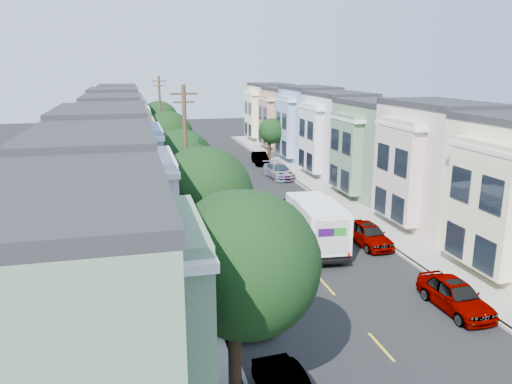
{
  "coord_description": "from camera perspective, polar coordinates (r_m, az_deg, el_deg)",
  "views": [
    {
      "loc": [
        -9.4,
        -28.52,
        11.24
      ],
      "look_at": [
        -0.83,
        6.02,
        2.2
      ],
      "focal_mm": 35.0,
      "sensor_mm": 36.0,
      "label": 1
    }
  ],
  "objects": [
    {
      "name": "ground",
      "position": [
        32.07,
        4.06,
        -6.3
      ],
      "size": [
        160.0,
        160.0,
        0.0
      ],
      "primitive_type": "plane",
      "color": "black",
      "rests_on": "ground"
    },
    {
      "name": "road_slab",
      "position": [
        45.92,
        -1.69,
        0.09
      ],
      "size": [
        12.0,
        70.0,
        0.02
      ],
      "primitive_type": "cube",
      "color": "black",
      "rests_on": "ground"
    },
    {
      "name": "curb_left",
      "position": [
        45.06,
        -9.23,
        -0.28
      ],
      "size": [
        0.3,
        70.0,
        0.15
      ],
      "primitive_type": "cube",
      "color": "gray",
      "rests_on": "ground"
    },
    {
      "name": "curb_right",
      "position": [
        47.52,
        5.46,
        0.6
      ],
      "size": [
        0.3,
        70.0,
        0.15
      ],
      "primitive_type": "cube",
      "color": "gray",
      "rests_on": "ground"
    },
    {
      "name": "sidewalk_left",
      "position": [
        44.98,
        -10.88,
        -0.38
      ],
      "size": [
        2.6,
        70.0,
        0.15
      ],
      "primitive_type": "cube",
      "color": "gray",
      "rests_on": "ground"
    },
    {
      "name": "sidewalk_right",
      "position": [
        47.96,
        6.92,
        0.69
      ],
      "size": [
        2.6,
        70.0,
        0.15
      ],
      "primitive_type": "cube",
      "color": "gray",
      "rests_on": "ground"
    },
    {
      "name": "centerline",
      "position": [
        45.93,
        -1.69,
        0.08
      ],
      "size": [
        0.12,
        70.0,
        0.01
      ],
      "primitive_type": "cube",
      "color": "gold",
      "rests_on": "ground"
    },
    {
      "name": "townhouse_row_left",
      "position": [
        44.99,
        -15.71,
        -0.76
      ],
      "size": [
        5.0,
        70.0,
        8.5
      ],
      "primitive_type": "cube",
      "color": "slate",
      "rests_on": "ground"
    },
    {
      "name": "townhouse_row_right",
      "position": [
        49.43,
        11.04,
        0.84
      ],
      "size": [
        5.0,
        70.0,
        8.5
      ],
      "primitive_type": "cube",
      "color": "slate",
      "rests_on": "ground"
    },
    {
      "name": "tree_a",
      "position": [
        15.69,
        -1.46,
        -8.39
      ],
      "size": [
        4.7,
        4.7,
        7.58
      ],
      "color": "black",
      "rests_on": "ground"
    },
    {
      "name": "tree_b",
      "position": [
        24.04,
        -6.07,
        -0.44
      ],
      "size": [
        4.7,
        4.7,
        7.55
      ],
      "color": "black",
      "rests_on": "ground"
    },
    {
      "name": "tree_c",
      "position": [
        35.01,
        -8.63,
        3.42
      ],
      "size": [
        4.49,
        4.49,
        7.02
      ],
      "color": "black",
      "rests_on": "ground"
    },
    {
      "name": "tree_d",
      "position": [
        47.48,
        -10.12,
        6.25
      ],
      "size": [
        4.7,
        4.7,
        7.18
      ],
      "color": "black",
      "rests_on": "ground"
    },
    {
      "name": "tree_e",
      "position": [
        61.91,
        -11.09,
        8.0
      ],
      "size": [
        4.7,
        4.7,
        7.14
      ],
      "color": "black",
      "rests_on": "ground"
    },
    {
      "name": "tree_far_r",
      "position": [
        60.64,
        1.79,
        6.93
      ],
      "size": [
        3.1,
        3.1,
        5.1
      ],
      "color": "black",
      "rests_on": "ground"
    },
    {
      "name": "utility_pole_near",
      "position": [
        31.28,
        -7.98,
        2.89
      ],
      "size": [
        1.6,
        0.26,
        10.0
      ],
      "color": "#42301E",
      "rests_on": "ground"
    },
    {
      "name": "utility_pole_far",
      "position": [
        56.94,
        -10.83,
        7.87
      ],
      "size": [
        1.6,
        0.26,
        10.0
      ],
      "color": "#42301E",
      "rests_on": "ground"
    },
    {
      "name": "fedex_truck",
      "position": [
        31.31,
        6.91,
        -3.52
      ],
      "size": [
        2.5,
        6.5,
        3.12
      ],
      "rotation": [
        0.0,
        0.0,
        -0.08
      ],
      "color": "white",
      "rests_on": "ground"
    },
    {
      "name": "lead_sedan",
      "position": [
        37.68,
        4.53,
        -2.08
      ],
      "size": [
        1.67,
        4.13,
        1.35
      ],
      "primitive_type": "imported",
      "rotation": [
        0.0,
        0.0,
        -0.06
      ],
      "color": "black",
      "rests_on": "ground"
    },
    {
      "name": "parked_left_b",
      "position": [
        23.58,
        -1.49,
        -12.16
      ],
      "size": [
        2.91,
        5.62,
        1.51
      ],
      "primitive_type": "imported",
      "rotation": [
        0.0,
        0.0,
        -0.08
      ],
      "color": "black",
      "rests_on": "ground"
    },
    {
      "name": "parked_left_c",
      "position": [
        31.99,
        -5.08,
        -5.03
      ],
      "size": [
        1.86,
        4.44,
        1.42
      ],
      "primitive_type": "imported",
      "rotation": [
        0.0,
        0.0,
        -0.04
      ],
      "color": "#9DACB7",
      "rests_on": "ground"
    },
    {
      "name": "parked_left_d",
      "position": [
        41.88,
        -7.31,
        -0.38
      ],
      "size": [
        1.87,
        4.55,
        1.48
      ],
      "primitive_type": "imported",
      "rotation": [
        0.0,
        0.0,
        0.07
      ],
      "color": "maroon",
      "rests_on": "ground"
    },
    {
      "name": "parked_right_a",
      "position": [
        25.73,
        21.83,
        -10.9
      ],
      "size": [
        1.86,
        4.66,
        1.5
      ],
      "primitive_type": "imported",
      "rotation": [
        0.0,
        0.0,
        0.02
      ],
      "color": "#535557",
      "rests_on": "ground"
    },
    {
      "name": "parked_right_b",
      "position": [
        32.87,
        12.73,
        -4.74
      ],
      "size": [
        1.88,
        4.63,
        1.49
      ],
      "primitive_type": "imported",
      "rotation": [
        0.0,
        0.0,
        0.03
      ],
      "color": "silver",
      "rests_on": "ground"
    },
    {
      "name": "parked_right_c",
      "position": [
        51.23,
        2.59,
        2.41
      ],
      "size": [
        2.56,
        5.12,
        1.48
      ],
      "primitive_type": "imported",
      "rotation": [
        0.0,
        0.0,
        0.1
      ],
      "color": "black",
      "rests_on": "ground"
    },
    {
      "name": "parked_right_d",
      "position": [
        58.37,
        0.49,
        3.85
      ],
      "size": [
        1.76,
        4.29,
        1.4
      ],
      "primitive_type": "imported",
      "rotation": [
        0.0,
        0.0,
        -0.07
      ],
      "color": "black",
      "rests_on": "ground"
    }
  ]
}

